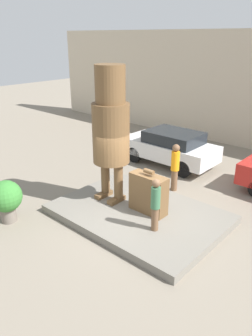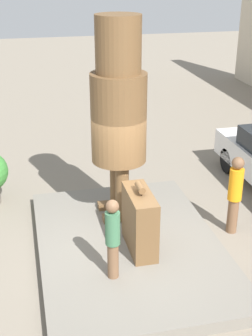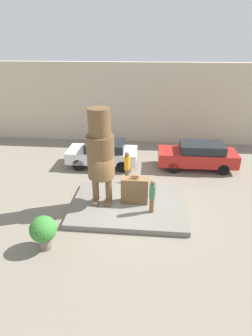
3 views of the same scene
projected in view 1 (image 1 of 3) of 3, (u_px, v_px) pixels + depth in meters
The scene contains 8 objects.
ground_plane at pixel (138, 217), 10.31m from camera, with size 60.00×60.00×0.00m, color gray.
pedestal at pixel (138, 214), 10.26m from camera, with size 5.13×3.62×0.25m.
statue_figure at pixel (111, 125), 10.05m from camera, with size 1.17×1.17×4.31m.
giant_suitcase at pixel (148, 194), 9.93m from camera, with size 1.20×0.45×1.41m.
tourist at pixel (155, 203), 8.89m from camera, with size 0.26×0.26×1.55m.
parked_car_white at pixel (170, 147), 14.26m from camera, with size 4.15×1.86×1.52m.
planter_pot at pixel (6, 198), 9.81m from camera, with size 0.97×0.97×1.33m.
worker_hivis at pixel (175, 166), 11.76m from camera, with size 0.30×0.30×1.77m.
Camera 1 is at (5.68, -6.95, 5.31)m, focal length 35.00 mm.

